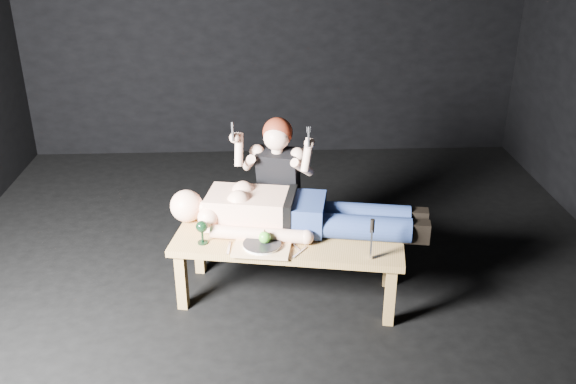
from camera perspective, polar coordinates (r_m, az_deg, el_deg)
The scene contains 13 objects.
ground at distance 4.48m, azimuth -0.53°, elevation -7.75°, with size 5.00×5.00×0.00m, color black.
back_wall at distance 6.34m, azimuth -1.48°, elevation 16.57°, with size 5.00×5.00×0.00m, color black.
table at distance 4.16m, azimuth 0.03°, elevation -6.86°, with size 1.48×0.55×0.45m, color #A98148.
lying_man at distance 4.10m, azimuth 0.95°, elevation -1.56°, with size 1.58×0.48×0.28m, color beige, non-canonical shape.
kneeling_woman at distance 4.46m, azimuth -0.67°, elevation 0.48°, with size 0.61×0.69×1.15m, color black, non-canonical shape.
serving_tray at distance 3.91m, azimuth -2.39°, elevation -5.09°, with size 0.35×0.26×0.02m, color tan.
plate at distance 3.90m, azimuth -2.40°, elevation -4.84°, with size 0.24×0.24×0.02m, color white.
apple at distance 3.89m, azimuth -2.14°, elevation -4.16°, with size 0.08×0.08×0.08m, color green.
goblet at distance 3.98m, azimuth -7.85°, elevation -3.67°, with size 0.08×0.08×0.16m, color black, non-canonical shape.
fork_flat at distance 3.94m, azimuth -5.41°, elevation -5.12°, with size 0.01×0.16×0.01m, color #B2B2B7.
knife_flat at distance 3.88m, azimuth 1.10°, elevation -5.52°, with size 0.01×0.16×0.01m, color #B2B2B7.
spoon_flat at distance 3.94m, azimuth 0.61°, elevation -4.94°, with size 0.01×0.16×0.01m, color #B2B2B7.
carving_knife at distance 3.78m, azimuth 7.64°, elevation -4.31°, with size 0.03×0.04×0.27m, color #B2B2B7, non-canonical shape.
Camera 1 is at (-0.13, -3.77, 2.41)m, focal length 38.91 mm.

